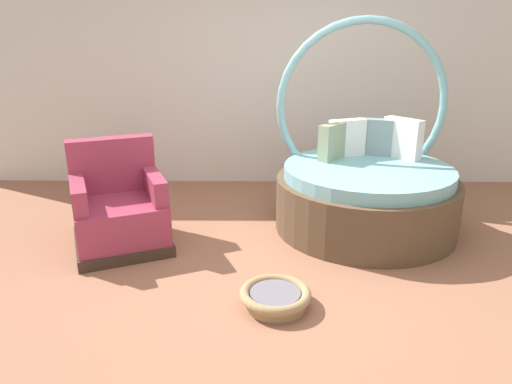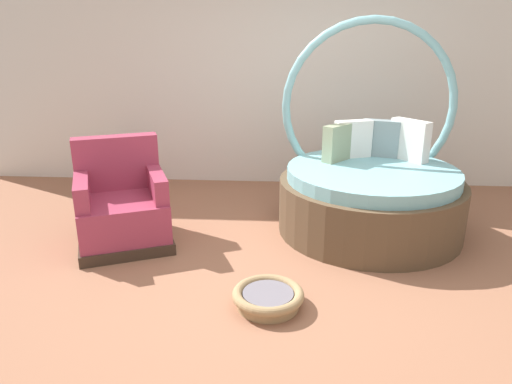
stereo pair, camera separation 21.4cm
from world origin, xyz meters
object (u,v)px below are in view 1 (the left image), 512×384
Objects in this scene: pet_basket at (275,297)px; round_daybed at (365,186)px; side_table at (106,161)px; red_armchair at (119,210)px.

round_daybed is at bearing 58.03° from pet_basket.
pet_basket is 0.98× the size of side_table.
red_armchair reaches higher than pet_basket.
round_daybed is 3.84× the size of side_table.
round_daybed reaches higher than pet_basket.
side_table is (-0.53, 1.34, 0.10)m from red_armchair.
round_daybed is at bearing 11.56° from red_armchair.
red_armchair is 1.45m from side_table.
side_table is at bearing 111.62° from red_armchair.
pet_basket is at bearing -50.91° from side_table.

